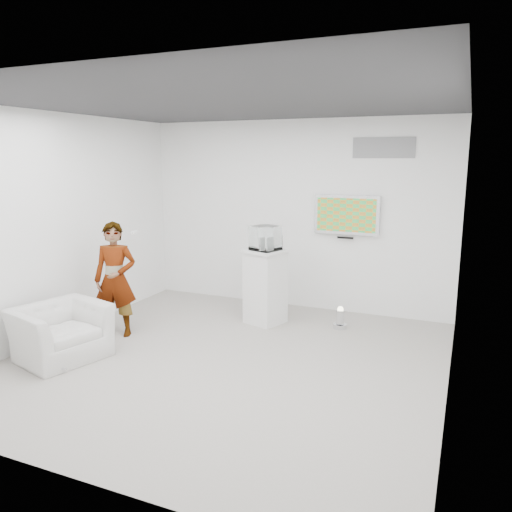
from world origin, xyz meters
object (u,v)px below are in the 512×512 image
(tv, at_px, (347,215))
(person, at_px, (115,280))
(armchair, at_px, (60,332))
(pedestal, at_px, (265,287))
(floor_uplight, at_px, (340,318))

(tv, relative_size, person, 0.64)
(tv, distance_m, armchair, 4.37)
(person, height_order, pedestal, person)
(floor_uplight, bearing_deg, person, -152.08)
(person, distance_m, armchair, 1.04)
(tv, distance_m, floor_uplight, 1.61)
(floor_uplight, bearing_deg, armchair, -140.23)
(pedestal, relative_size, floor_uplight, 3.59)
(armchair, relative_size, pedestal, 0.92)
(tv, height_order, floor_uplight, tv)
(tv, height_order, pedestal, tv)
(pedestal, distance_m, floor_uplight, 1.17)
(armchair, bearing_deg, person, 8.78)
(tv, xyz_separation_m, armchair, (-2.74, -3.17, -1.22))
(tv, height_order, person, tv)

